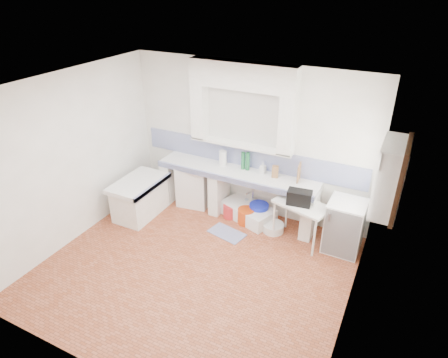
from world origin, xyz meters
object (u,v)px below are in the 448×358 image
at_px(side_table, 300,223).
at_px(stove, 195,184).
at_px(sink, 248,212).
at_px(fridge, 344,226).

bearing_deg(side_table, stove, -172.31).
xyz_separation_m(sink, side_table, (1.05, -0.26, 0.25)).
height_order(stove, sink, stove).
distance_m(stove, side_table, 2.23).
xyz_separation_m(stove, side_table, (2.21, -0.31, -0.05)).
distance_m(stove, fridge, 2.92).
bearing_deg(stove, sink, -10.97).
bearing_deg(sink, stove, -162.85).
height_order(sink, side_table, side_table).
bearing_deg(sink, side_table, 5.47).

